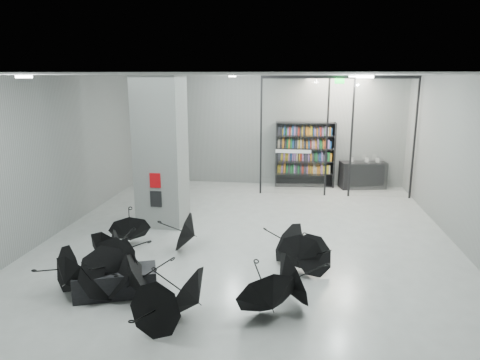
# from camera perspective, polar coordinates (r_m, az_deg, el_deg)

# --- Properties ---
(room) EXTENTS (14.00, 14.02, 4.01)m
(room) POSITION_cam_1_polar(r_m,az_deg,el_deg) (9.48, 0.64, 6.39)
(room) COLOR gray
(room) RESTS_ON ground
(column) EXTENTS (1.20, 1.20, 4.00)m
(column) POSITION_cam_1_polar(r_m,az_deg,el_deg) (12.06, -10.13, 3.62)
(column) COLOR slate
(column) RESTS_ON ground
(fire_cabinet) EXTENTS (0.28, 0.04, 0.38)m
(fire_cabinet) POSITION_cam_1_polar(r_m,az_deg,el_deg) (11.61, -10.91, -0.06)
(fire_cabinet) COLOR #A50A07
(fire_cabinet) RESTS_ON column
(info_panel) EXTENTS (0.30, 0.03, 0.42)m
(info_panel) POSITION_cam_1_polar(r_m,az_deg,el_deg) (11.74, -10.80, -2.43)
(info_panel) COLOR black
(info_panel) RESTS_ON column
(exit_sign) EXTENTS (0.30, 0.06, 0.15)m
(exit_sign) POSITION_cam_1_polar(r_m,az_deg,el_deg) (14.70, 12.73, 12.34)
(exit_sign) COLOR #0CE533
(exit_sign) RESTS_ON room
(glass_partition) EXTENTS (5.06, 0.08, 4.00)m
(glass_partition) POSITION_cam_1_polar(r_m,az_deg,el_deg) (15.01, 12.32, 6.09)
(glass_partition) COLOR silver
(glass_partition) RESTS_ON ground
(bench) EXTENTS (1.61, 1.10, 0.48)m
(bench) POSITION_cam_1_polar(r_m,az_deg,el_deg) (8.75, -15.74, -12.57)
(bench) COLOR black
(bench) RESTS_ON ground
(bookshelf) EXTENTS (2.17, 0.57, 2.36)m
(bookshelf) POSITION_cam_1_polar(r_m,az_deg,el_deg) (16.34, 8.37, 3.27)
(bookshelf) COLOR black
(bookshelf) RESTS_ON ground
(shop_counter) EXTENTS (1.71, 0.95, 0.97)m
(shop_counter) POSITION_cam_1_polar(r_m,az_deg,el_deg) (16.60, 15.56, 0.63)
(shop_counter) COLOR black
(shop_counter) RESTS_ON ground
(umbrella_cluster) EXTENTS (5.72, 4.55, 1.29)m
(umbrella_cluster) POSITION_cam_1_polar(r_m,az_deg,el_deg) (8.73, -8.65, -11.75)
(umbrella_cluster) COLOR black
(umbrella_cluster) RESTS_ON ground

